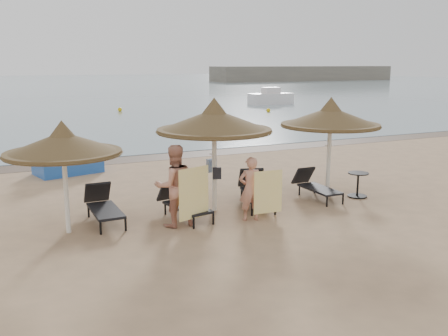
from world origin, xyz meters
The scene contains 20 objects.
ground centered at (0.00, 0.00, 0.00)m, with size 160.00×160.00×0.00m, color tan.
sea centered at (0.00, 80.00, 0.01)m, with size 200.00×140.00×0.03m, color gray.
wet_sand_strip centered at (0.00, 9.40, 0.00)m, with size 200.00×1.60×0.01m, color brown.
palapa_left centered at (-3.81, 1.39, 2.02)m, with size 2.55×2.55×2.53m.
palapa_center centered at (-0.13, 1.60, 2.31)m, with size 2.92×2.92×2.90m.
palapa_right centered at (3.51, 1.73, 2.23)m, with size 2.82×2.82×2.80m.
lounger_far_left centered at (-2.91, 1.97, 0.38)m, with size 0.64×1.88×0.84m.
lounger_near_left centered at (-1.07, 1.45, 0.36)m, with size 0.91×1.88×0.81m.
lounger_near_right centered at (1.11, 1.69, 0.40)m, with size 1.19×2.07×0.88m.
lounger_far_right centered at (2.95, 1.58, 0.35)m, with size 0.58×1.75×0.78m.
side_table centered at (4.08, 1.10, 0.33)m, with size 0.58×0.58×0.70m.
person_left centered at (-1.48, 0.85, 1.11)m, with size 1.02×0.67×2.23m, color tan.
person_right centered at (0.32, 0.49, 0.90)m, with size 0.83×0.54×1.81m, color tan.
towel_left centered at (-1.13, 0.50, 0.83)m, with size 0.83×0.27×1.20m.
towel_right centered at (0.67, 0.24, 0.72)m, with size 0.74×0.05×1.04m.
bag_patterned centered at (-0.13, 1.78, 1.15)m, with size 0.29×0.14×0.35m.
bag_dark centered at (-0.13, 1.44, 1.01)m, with size 0.22×0.12×0.30m.
pedal_boat centered at (-2.96, 7.75, 0.36)m, with size 2.35×1.72×0.98m.
buoy_mid centered at (3.87, 28.94, 0.16)m, with size 0.33×0.33×0.33m, color #ECB90B.
buoy_right centered at (14.07, 23.58, 0.16)m, with size 0.31×0.31×0.31m, color #ECB90B.
Camera 1 is at (-5.12, -9.75, 3.74)m, focal length 40.00 mm.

